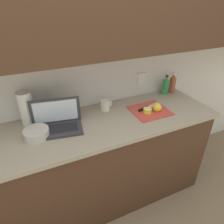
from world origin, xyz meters
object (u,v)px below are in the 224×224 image
cutting_board (150,110)px  knife (146,108)px  laptop (57,122)px  bowl_white (37,133)px  bottle_oil_tall (173,84)px  measuring_cup (105,105)px  lemon_half_cut (147,110)px  paper_towel_roll (27,108)px  bottle_green_soda (166,86)px  lemon_whole_beside (157,107)px

cutting_board → knife: knife is taller
laptop → bowl_white: 0.17m
bottle_oil_tall → measuring_cup: size_ratio=2.02×
cutting_board → bottle_oil_tall: bottle_oil_tall is taller
laptop → lemon_half_cut: bearing=2.7°
laptop → paper_towel_roll: 0.27m
bottle_oil_tall → bowl_white: bearing=-170.9°
laptop → cutting_board: size_ratio=1.24×
measuring_cup → bowl_white: (-0.61, -0.17, -0.01)m
knife → bottle_green_soda: bottle_green_soda is taller
lemon_half_cut → bottle_green_soda: bottle_green_soda is taller
knife → bottle_oil_tall: size_ratio=1.24×
lemon_whole_beside → bottle_green_soda: bottle_green_soda is taller
cutting_board → bottle_oil_tall: 0.51m
paper_towel_roll → knife: bearing=-11.6°
paper_towel_roll → cutting_board: bearing=-13.4°
bottle_oil_tall → measuring_cup: bottle_oil_tall is taller
lemon_whole_beside → measuring_cup: size_ratio=0.71×
lemon_whole_beside → laptop: bearing=172.4°
paper_towel_roll → lemon_whole_beside: bearing=-14.9°
lemon_half_cut → bottle_oil_tall: (0.48, 0.27, 0.07)m
lemon_whole_beside → bowl_white: bearing=176.7°
cutting_board → bottle_green_soda: bottle_green_soda is taller
lemon_whole_beside → paper_towel_roll: paper_towel_roll is taller
knife → bowl_white: bowl_white is taller
laptop → lemon_half_cut: size_ratio=5.45×
lemon_half_cut → paper_towel_roll: size_ratio=0.27×
cutting_board → measuring_cup: measuring_cup is taller
lemon_whole_beside → lemon_half_cut: bearing=168.7°
cutting_board → paper_towel_roll: bearing=166.6°
knife → bottle_oil_tall: (0.46, 0.20, 0.08)m
laptop → paper_towel_roll: bearing=149.3°
knife → lemon_half_cut: 0.07m
lemon_whole_beside → paper_towel_roll: bearing=165.1°
laptop → measuring_cup: size_ratio=3.77×
bowl_white → paper_towel_roll: 0.25m
laptop → cutting_board: bearing=4.7°
bottle_green_soda → measuring_cup: size_ratio=1.89×
bowl_white → lemon_half_cut: bearing=-2.6°
bottle_green_soda → lemon_whole_beside: bearing=-136.5°
knife → lemon_whole_beside: lemon_whole_beside is taller
laptop → lemon_whole_beside: (0.86, -0.11, -0.01)m
cutting_board → knife: (-0.02, 0.04, 0.01)m
knife → lemon_whole_beside: 0.11m
measuring_cup → bowl_white: 0.63m
bowl_white → knife: bearing=1.2°
laptop → lemon_half_cut: (0.77, -0.10, -0.03)m
cutting_board → knife: size_ratio=1.21×
lemon_whole_beside → bottle_oil_tall: size_ratio=0.35×
cutting_board → bottle_green_soda: (0.35, 0.24, 0.09)m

